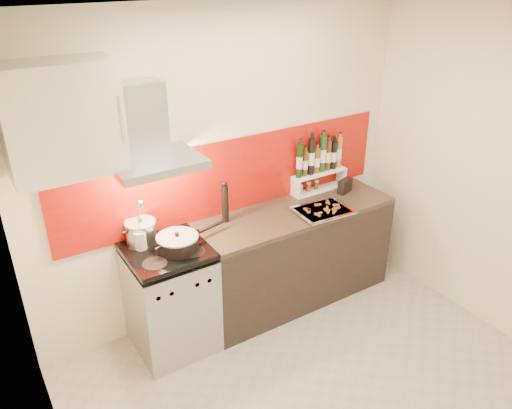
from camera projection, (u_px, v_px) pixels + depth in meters
floor at (326, 395)px, 3.62m from camera, size 3.40×3.40×0.00m
ceiling at (359, 14)px, 2.46m from camera, size 3.40×2.80×0.02m
back_wall at (227, 168)px, 4.10m from camera, size 3.40×0.02×2.60m
left_wall at (49, 345)px, 2.23m from camera, size 0.02×2.80×2.60m
right_wall at (507, 181)px, 3.86m from camera, size 0.02×2.80×2.60m
backsplash at (233, 176)px, 4.15m from camera, size 3.00×0.02×0.64m
range_stove at (171, 299)px, 3.92m from camera, size 0.60×0.60×0.91m
counter at (294, 255)px, 4.49m from camera, size 1.80×0.60×0.90m
range_hood at (148, 136)px, 3.45m from camera, size 0.62×0.50×0.61m
upper_cabinet at (62, 120)px, 3.08m from camera, size 0.70×0.35×0.72m
stock_pot at (141, 232)px, 3.76m from camera, size 0.24×0.24×0.20m
saute_pan at (178, 242)px, 3.68m from camera, size 0.60×0.31×0.14m
utensil_jar at (140, 235)px, 3.65m from camera, size 0.09×0.14×0.43m
pepper_mill at (225, 202)px, 4.03m from camera, size 0.06×0.06×0.36m
step_shelf at (319, 165)px, 4.55m from camera, size 0.56×0.15×0.52m
caddy_box at (345, 186)px, 4.59m from camera, size 0.17×0.11×0.13m
baking_tray at (322, 210)px, 4.25m from camera, size 0.49×0.39×0.03m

